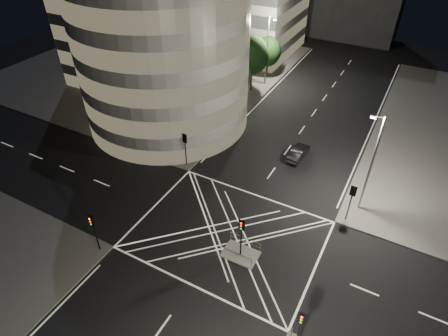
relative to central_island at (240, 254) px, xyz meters
The scene contains 20 objects.
ground 2.50m from the central_island, 143.13° to the left, with size 120.00×120.00×0.00m, color black.
sidewalk_far_left 42.11m from the central_island, 137.41° to the left, with size 42.00×42.00×0.15m, color #5A5855.
central_island is the anchor object (origin of this frame).
office_tower_curved 32.93m from the central_island, 138.33° to the left, with size 30.00×29.00×27.20m.
tree_a 17.09m from the central_island, 139.97° to the left, with size 4.77×4.77×7.74m.
tree_b 21.26m from the central_island, 127.15° to the left, with size 4.40×4.40×7.32m.
tree_c 26.13m from the central_island, 119.05° to the left, with size 4.74×4.74×7.19m.
tree_d 31.57m from the central_island, 113.68° to the left, with size 4.77×4.77×7.99m.
tree_e 36.90m from the central_island, 109.92° to the left, with size 4.00×4.00×6.16m.
traffic_signal_fl 13.91m from the central_island, 142.46° to the left, with size 0.55×0.22×4.00m.
traffic_signal_nl 12.36m from the central_island, 153.86° to the right, with size 0.55×0.22×4.00m.
traffic_signal_fr 11.10m from the central_island, 50.67° to the left, with size 0.55×0.22×4.00m.
traffic_signal_nr 9.08m from the central_island, 37.93° to the right, with size 0.55×0.22×4.00m.
traffic_signal_island 2.84m from the central_island, ahead, with size 0.55×0.22×4.00m.
street_lamp_left_near 18.52m from the central_island, 130.27° to the left, with size 1.25×0.25×10.00m.
street_lamp_left_far 33.95m from the central_island, 109.95° to the left, with size 1.25×0.25×10.00m.
street_lamp_right_far 13.98m from the central_island, 54.70° to the left, with size 1.25×0.25×10.00m.
railing_island_south 1.10m from the central_island, 90.00° to the right, with size 2.80×0.06×1.10m, color slate.
railing_island_north 1.10m from the central_island, 90.00° to the left, with size 2.80×0.06×1.10m, color slate.
sedan 15.63m from the central_island, 91.83° to the left, with size 1.41×4.03×1.33m, color black.
Camera 1 is at (10.55, -20.21, 25.25)m, focal length 30.00 mm.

